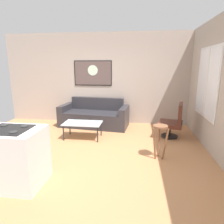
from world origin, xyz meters
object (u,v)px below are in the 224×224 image
at_px(coffee_table, 83,124).
at_px(wall_painting, 93,73).
at_px(bar_stool, 160,134).
at_px(couch, 94,117).
at_px(armchair, 174,122).

height_order(coffee_table, wall_painting, wall_painting).
height_order(bar_stool, wall_painting, wall_painting).
relative_size(bar_stool, wall_painting, 0.57).
xyz_separation_m(couch, bar_stool, (1.75, -1.97, 0.21)).
bearing_deg(armchair, couch, 161.80).
bearing_deg(armchair, bar_stool, -110.91).
xyz_separation_m(couch, wall_painting, (-0.12, 0.44, 1.29)).
relative_size(couch, wall_painting, 1.77).
bearing_deg(coffee_table, wall_painting, 92.11).
xyz_separation_m(coffee_table, wall_painting, (-0.06, 1.51, 1.21)).
height_order(couch, coffee_table, couch).
bearing_deg(coffee_table, armchair, 8.59).
bearing_deg(bar_stool, armchair, 69.09).
relative_size(couch, armchair, 2.36).
distance_m(armchair, bar_stool, 1.33).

